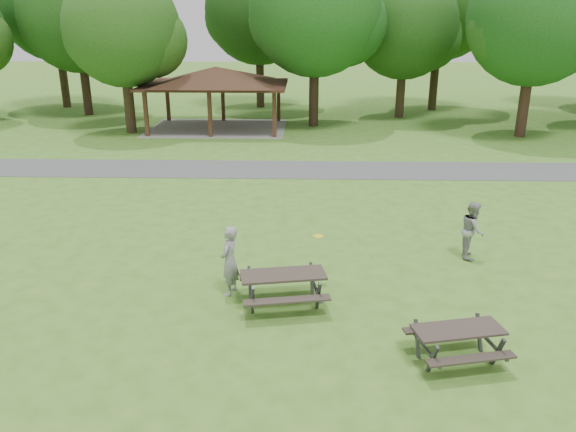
{
  "coord_description": "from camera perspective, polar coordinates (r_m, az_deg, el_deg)",
  "views": [
    {
      "loc": [
        1.44,
        -10.82,
        6.55
      ],
      "look_at": [
        1.0,
        4.0,
        1.3
      ],
      "focal_mm": 35.0,
      "sensor_mm": 36.0,
      "label": 1
    }
  ],
  "objects": [
    {
      "name": "ground",
      "position": [
        12.73,
        -5.15,
        -11.56
      ],
      "size": [
        160.0,
        160.0,
        0.0
      ],
      "primitive_type": "plane",
      "color": "#427621",
      "rests_on": "ground"
    },
    {
      "name": "frisbee_in_flight",
      "position": [
        14.45,
        3.08,
        -2.07
      ],
      "size": [
        0.29,
        0.29,
        0.02
      ],
      "color": "yellow",
      "rests_on": "ground"
    },
    {
      "name": "tree_row_e",
      "position": [
        35.85,
        2.93,
        19.86
      ],
      "size": [
        8.4,
        8.0,
        11.02
      ],
      "color": "black",
      "rests_on": "ground"
    },
    {
      "name": "picnic_table_far",
      "position": [
        11.9,
        16.86,
        -11.61
      ],
      "size": [
        2.04,
        1.77,
        0.77
      ],
      "color": "#302622",
      "rests_on": "ground"
    },
    {
      "name": "tree_deep_b",
      "position": [
        43.97,
        -2.82,
        19.93
      ],
      "size": [
        8.4,
        8.0,
        11.13
      ],
      "color": "black",
      "rests_on": "ground"
    },
    {
      "name": "tree_row_f",
      "position": [
        39.91,
        11.89,
        18.1
      ],
      "size": [
        7.35,
        7.0,
        9.55
      ],
      "color": "#312316",
      "rests_on": "ground"
    },
    {
      "name": "frisbee_catcher",
      "position": [
        16.86,
        18.23,
        -1.35
      ],
      "size": [
        0.78,
        0.92,
        1.66
      ],
      "primitive_type": "imported",
      "rotation": [
        0.0,
        0.0,
        1.36
      ],
      "color": "gray",
      "rests_on": "ground"
    },
    {
      "name": "tree_row_d",
      "position": [
        34.92,
        -16.32,
        17.49
      ],
      "size": [
        6.93,
        6.6,
        9.27
      ],
      "color": "black",
      "rests_on": "ground"
    },
    {
      "name": "tree_deep_c",
      "position": [
        43.93,
        15.37,
        20.04
      ],
      "size": [
        8.82,
        8.4,
        11.9
      ],
      "color": "black",
      "rests_on": "ground"
    },
    {
      "name": "pavilion",
      "position": [
        35.41,
        -7.35,
        13.7
      ],
      "size": [
        8.6,
        7.01,
        3.76
      ],
      "color": "#3C2415",
      "rests_on": "ground"
    },
    {
      "name": "tree_row_c",
      "position": [
        42.7,
        -20.44,
        18.35
      ],
      "size": [
        8.19,
        7.8,
        10.67
      ],
      "color": "black",
      "rests_on": "ground"
    },
    {
      "name": "tree_deep_a",
      "position": [
        47.07,
        -22.49,
        18.84
      ],
      "size": [
        8.4,
        8.0,
        11.38
      ],
      "color": "#2E2114",
      "rests_on": "ground"
    },
    {
      "name": "frisbee_thrower",
      "position": [
        13.94,
        -5.95,
        -4.54
      ],
      "size": [
        0.59,
        0.75,
        1.79
      ],
      "primitive_type": "imported",
      "rotation": [
        0.0,
        0.0,
        -1.85
      ],
      "color": "gray",
      "rests_on": "ground"
    },
    {
      "name": "tree_row_g",
      "position": [
        35.2,
        23.96,
        17.58
      ],
      "size": [
        7.77,
        7.4,
        10.25
      ],
      "color": "#321E16",
      "rests_on": "ground"
    },
    {
      "name": "picnic_table_middle",
      "position": [
        13.41,
        -0.49,
        -6.65
      ],
      "size": [
        2.25,
        1.93,
        0.87
      ],
      "color": "#302923",
      "rests_on": "ground"
    },
    {
      "name": "asphalt_path",
      "position": [
        25.7,
        -1.57,
        4.76
      ],
      "size": [
        120.0,
        3.2,
        0.02
      ],
      "primitive_type": "cube",
      "color": "#49494C",
      "rests_on": "ground"
    }
  ]
}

